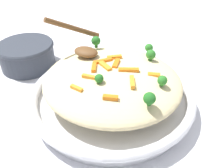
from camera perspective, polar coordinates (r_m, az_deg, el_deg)
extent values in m
plane|color=silver|center=(0.56, 0.00, -4.96)|extent=(2.40, 2.40, 0.00)
cylinder|color=silver|center=(0.55, 0.00, -4.00)|extent=(0.33, 0.33, 0.02)
torus|color=silver|center=(0.53, 0.00, -2.17)|extent=(0.36, 0.36, 0.02)
torus|color=black|center=(0.53, 0.00, -1.83)|extent=(0.35, 0.35, 0.00)
ellipsoid|color=beige|center=(0.51, 0.00, 0.79)|extent=(0.29, 0.28, 0.06)
cube|color=orange|center=(0.49, 3.91, 3.31)|extent=(0.04, 0.03, 0.01)
cube|color=orange|center=(0.52, -2.18, 5.41)|extent=(0.03, 0.04, 0.01)
cube|color=orange|center=(0.50, -1.96, 4.11)|extent=(0.04, 0.03, 0.01)
cube|color=orange|center=(0.45, -8.29, -0.99)|extent=(0.03, 0.01, 0.01)
cube|color=orange|center=(0.53, 0.57, 6.29)|extent=(0.03, 0.03, 0.01)
cube|color=orange|center=(0.49, 9.80, 2.12)|extent=(0.03, 0.02, 0.01)
cube|color=orange|center=(0.46, 4.77, 0.49)|extent=(0.02, 0.04, 0.01)
cube|color=orange|center=(0.51, 0.57, 4.90)|extent=(0.02, 0.04, 0.01)
cube|color=orange|center=(0.43, -0.36, -3.19)|extent=(0.03, 0.02, 0.01)
cube|color=orange|center=(0.47, -4.96, 1.56)|extent=(0.04, 0.01, 0.01)
cube|color=orange|center=(0.50, -4.25, 3.87)|extent=(0.02, 0.03, 0.01)
cylinder|color=#205B1C|center=(0.42, 8.65, -4.51)|extent=(0.01, 0.01, 0.01)
sphere|color=#236B23|center=(0.41, 8.79, -3.35)|extent=(0.02, 0.02, 0.02)
cylinder|color=#296820|center=(0.58, 8.57, 7.57)|extent=(0.01, 0.01, 0.01)
sphere|color=#2D7A28|center=(0.57, 8.65, 8.40)|extent=(0.02, 0.02, 0.02)
cylinder|color=#296820|center=(0.47, 11.64, 0.00)|extent=(0.01, 0.01, 0.01)
sphere|color=#2D7A28|center=(0.47, 11.77, 0.93)|extent=(0.02, 0.02, 0.02)
cylinder|color=#205B1C|center=(0.46, -2.74, 0.38)|extent=(0.01, 0.01, 0.00)
sphere|color=#236B23|center=(0.45, -2.77, 1.23)|extent=(0.02, 0.02, 0.02)
cylinder|color=#205B1C|center=(0.59, -3.74, 8.98)|extent=(0.01, 0.01, 0.01)
sphere|color=#236B23|center=(0.59, -3.79, 10.07)|extent=(0.02, 0.02, 0.02)
cylinder|color=#296820|center=(0.55, 8.98, 5.87)|extent=(0.01, 0.01, 0.01)
sphere|color=#2D7A28|center=(0.54, 9.09, 6.85)|extent=(0.02, 0.02, 0.02)
ellipsoid|color=brown|center=(0.55, -6.11, 7.49)|extent=(0.06, 0.04, 0.02)
cylinder|color=brown|center=(0.58, -9.05, 12.79)|extent=(0.08, 0.12, 0.08)
cylinder|color=#333842|center=(0.72, -19.28, 6.40)|extent=(0.15, 0.15, 0.07)
torus|color=#333842|center=(0.70, -19.73, 8.43)|extent=(0.15, 0.15, 0.01)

